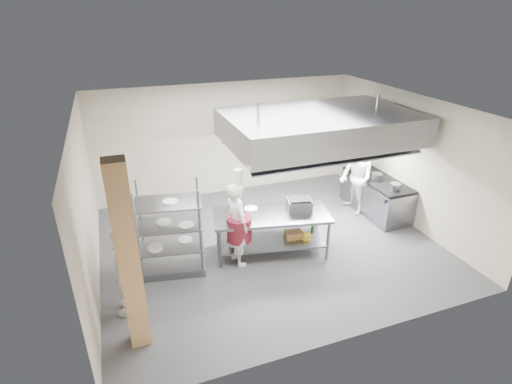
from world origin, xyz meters
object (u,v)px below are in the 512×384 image
object	(u,v)px
island	(271,233)
cooking_range	(376,196)
chef_plating	(125,270)
chef_line	(356,178)
chef_head	(237,224)
stockpot	(377,177)
pass_rack	(170,229)
griddle	(299,205)

from	to	relation	value
island	cooking_range	size ratio (longest dim) A/B	1.17
chef_plating	chef_line	bearing A→B (deg)	120.32
chef_line	chef_head	bearing A→B (deg)	-67.95
island	cooking_range	distance (m)	3.26
chef_plating	stockpot	xyz separation A→B (m)	(5.97, 1.54, 0.17)
cooking_range	pass_rack	bearing A→B (deg)	-171.98
pass_rack	chef_head	size ratio (longest dim) A/B	1.04
chef_head	chef_plating	world-z (taller)	chef_head
island	griddle	distance (m)	0.83
pass_rack	chef_head	xyz separation A→B (m)	(1.26, -0.20, -0.03)
island	griddle	xyz separation A→B (m)	(0.60, -0.03, 0.57)
cooking_range	stockpot	world-z (taller)	stockpot
island	chef_plating	bearing A→B (deg)	-152.48
chef_plating	griddle	world-z (taller)	chef_plating
chef_head	griddle	distance (m)	1.38
pass_rack	stockpot	world-z (taller)	pass_rack
island	chef_head	world-z (taller)	chef_head
chef_line	stockpot	size ratio (longest dim) A/B	6.98
island	cooking_range	world-z (taller)	island
island	pass_rack	world-z (taller)	pass_rack
pass_rack	stockpot	xyz separation A→B (m)	(5.07, 0.64, 0.08)
pass_rack	chef_head	distance (m)	1.28
cooking_range	chef_head	world-z (taller)	chef_head
chef_head	cooking_range	bearing A→B (deg)	-87.08
cooking_range	chef_line	bearing A→B (deg)	163.57
pass_rack	chef_plating	xyz separation A→B (m)	(-0.89, -0.90, -0.09)
chef_head	pass_rack	bearing A→B (deg)	70.62
griddle	stockpot	bearing A→B (deg)	30.45
pass_rack	chef_head	world-z (taller)	pass_rack
chef_plating	stockpot	distance (m)	6.17
island	griddle	bearing A→B (deg)	9.22
chef_line	stockpot	distance (m)	0.49
stockpot	chef_head	bearing A→B (deg)	-167.59
chef_head	stockpot	bearing A→B (deg)	-88.00
pass_rack	cooking_range	xyz separation A→B (m)	(5.19, 0.73, -0.49)
griddle	stockpot	size ratio (longest dim) A/B	1.85
chef_line	chef_plating	bearing A→B (deg)	-67.83
chef_head	chef_plating	xyz separation A→B (m)	(-2.15, -0.70, -0.06)
chef_head	stockpot	distance (m)	3.91
island	pass_rack	xyz separation A→B (m)	(-2.03, 0.09, 0.46)
island	chef_line	distance (m)	2.84
pass_rack	griddle	bearing A→B (deg)	8.01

